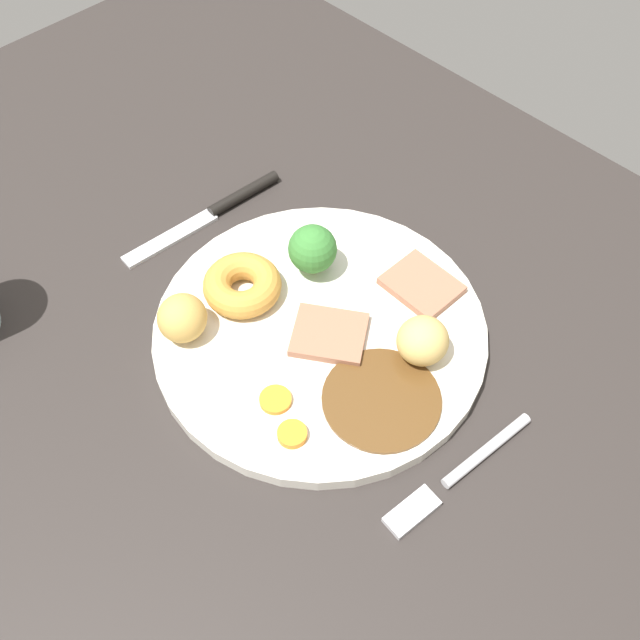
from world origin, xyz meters
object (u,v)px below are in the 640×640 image
(carrot_coin_back, at_px, (292,434))
(roast_potato_left, at_px, (182,318))
(meat_slice_under, at_px, (329,335))
(meat_slice_main, at_px, (422,285))
(dinner_plate, at_px, (320,331))
(yorkshire_pudding, at_px, (241,286))
(carrot_coin_front, at_px, (275,400))
(broccoli_floret, at_px, (313,249))
(fork, at_px, (457,475))
(knife, at_px, (218,209))
(roast_potato_right, at_px, (423,341))

(carrot_coin_back, bearing_deg, roast_potato_left, -1.02)
(meat_slice_under, height_order, roast_potato_left, roast_potato_left)
(roast_potato_left, bearing_deg, meat_slice_main, -121.08)
(dinner_plate, relative_size, yorkshire_pudding, 4.14)
(dinner_plate, xyz_separation_m, meat_slice_main, (-0.03, -0.10, 0.01))
(meat_slice_under, distance_m, yorkshire_pudding, 0.09)
(carrot_coin_front, distance_m, broccoli_floret, 0.15)
(carrot_coin_back, distance_m, broccoli_floret, 0.18)
(broccoli_floret, relative_size, fork, 0.34)
(carrot_coin_front, height_order, broccoli_floret, broccoli_floret)
(knife, bearing_deg, fork, 85.89)
(meat_slice_main, xyz_separation_m, carrot_coin_front, (0.00, 0.18, -0.00))
(roast_potato_left, bearing_deg, yorkshire_pudding, -93.00)
(knife, bearing_deg, roast_potato_left, 44.83)
(meat_slice_main, distance_m, meat_slice_under, 0.10)
(dinner_plate, bearing_deg, meat_slice_under, 170.69)
(yorkshire_pudding, bearing_deg, roast_potato_right, -156.99)
(dinner_plate, relative_size, roast_potato_right, 6.60)
(dinner_plate, xyz_separation_m, meat_slice_under, (-0.01, 0.00, 0.01))
(dinner_plate, distance_m, roast_potato_left, 0.12)
(roast_potato_right, bearing_deg, meat_slice_under, 32.67)
(fork, bearing_deg, knife, -92.56)
(meat_slice_main, relative_size, roast_potato_right, 1.43)
(meat_slice_main, height_order, carrot_coin_back, meat_slice_main)
(meat_slice_main, bearing_deg, fork, 140.25)
(roast_potato_left, relative_size, carrot_coin_back, 1.86)
(roast_potato_left, relative_size, fork, 0.30)
(dinner_plate, xyz_separation_m, carrot_coin_back, (-0.06, 0.09, 0.01))
(broccoli_floret, bearing_deg, yorkshire_pudding, 71.12)
(carrot_coin_back, relative_size, broccoli_floret, 0.47)
(meat_slice_under, bearing_deg, roast_potato_right, -147.33)
(meat_slice_under, xyz_separation_m, roast_potato_right, (-0.07, -0.04, 0.02))
(yorkshire_pudding, bearing_deg, knife, -28.63)
(meat_slice_under, height_order, carrot_coin_front, meat_slice_under)
(meat_slice_main, bearing_deg, broccoli_floret, 33.05)
(dinner_plate, distance_m, meat_slice_under, 0.02)
(meat_slice_under, xyz_separation_m, carrot_coin_back, (-0.05, 0.09, -0.00))
(carrot_coin_front, bearing_deg, carrot_coin_back, 160.12)
(roast_potato_left, xyz_separation_m, broccoli_floret, (-0.03, -0.13, 0.01))
(meat_slice_under, height_order, carrot_coin_back, meat_slice_under)
(dinner_plate, distance_m, meat_slice_main, 0.10)
(yorkshire_pudding, relative_size, carrot_coin_back, 2.96)
(yorkshire_pudding, height_order, carrot_coin_front, yorkshire_pudding)
(yorkshire_pudding, bearing_deg, meat_slice_under, -165.38)
(meat_slice_under, xyz_separation_m, roast_potato_left, (0.09, 0.09, 0.02))
(carrot_coin_back, bearing_deg, fork, -146.77)
(meat_slice_main, height_order, broccoli_floret, broccoli_floret)
(dinner_plate, height_order, roast_potato_right, roast_potato_right)
(roast_potato_right, distance_m, fork, 0.11)
(dinner_plate, height_order, knife, dinner_plate)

